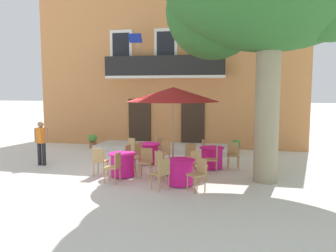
{
  "coord_description": "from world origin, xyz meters",
  "views": [
    {
      "loc": [
        3.4,
        -11.02,
        2.8
      ],
      "look_at": [
        0.52,
        2.46,
        1.3
      ],
      "focal_mm": 36.77,
      "sensor_mm": 36.0,
      "label": 1
    }
  ],
  "objects_px": {
    "cafe_chair_middle_0": "(136,153)",
    "cafe_chair_far_side_3": "(146,161)",
    "cafe_chair_middle_1": "(164,152)",
    "cafe_chair_front_2": "(191,154)",
    "cafe_chair_far_side_2": "(114,165)",
    "cafe_chair_near_tree_3": "(162,163)",
    "cafe_umbrella": "(173,95)",
    "cafe_table_near_tree": "(180,172)",
    "cafe_chair_front_3": "(214,158)",
    "cafe_chair_near_tree_1": "(198,172)",
    "cafe_table_front": "(212,157)",
    "ground_planter_left": "(93,140)",
    "cafe_table_middle": "(148,153)",
    "cafe_chair_near_tree_2": "(197,163)",
    "cafe_table_far_side": "(123,165)",
    "cafe_chair_near_tree_0": "(162,172)",
    "ground_planter_right": "(236,146)",
    "cafe_chair_front_0": "(233,154)",
    "cafe_chair_far_side_0": "(131,156)",
    "cafe_chair_front_1": "(206,150)",
    "cafe_chair_middle_3": "(134,148)",
    "pedestrian_near_entrance": "(41,141)",
    "cafe_chair_middle_2": "(162,147)",
    "cafe_chair_far_side_1": "(100,160)"
  },
  "relations": [
    {
      "from": "cafe_chair_middle_0",
      "to": "cafe_chair_far_side_3",
      "type": "height_order",
      "value": "same"
    },
    {
      "from": "cafe_chair_middle_1",
      "to": "cafe_chair_middle_0",
      "type": "bearing_deg",
      "value": -158.16
    },
    {
      "from": "cafe_chair_front_2",
      "to": "cafe_chair_far_side_2",
      "type": "height_order",
      "value": "same"
    },
    {
      "from": "cafe_chair_near_tree_3",
      "to": "cafe_umbrella",
      "type": "distance_m",
      "value": 2.18
    },
    {
      "from": "cafe_table_near_tree",
      "to": "cafe_chair_front_3",
      "type": "xyz_separation_m",
      "value": [
        0.84,
        1.57,
        0.14
      ]
    },
    {
      "from": "cafe_chair_near_tree_1",
      "to": "cafe_table_front",
      "type": "distance_m",
      "value": 2.79
    },
    {
      "from": "cafe_chair_front_2",
      "to": "cafe_chair_middle_0",
      "type": "bearing_deg",
      "value": -172.92
    },
    {
      "from": "cafe_chair_middle_1",
      "to": "ground_planter_left",
      "type": "bearing_deg",
      "value": 143.47
    },
    {
      "from": "cafe_table_middle",
      "to": "cafe_chair_near_tree_2",
      "type": "bearing_deg",
      "value": -43.47
    },
    {
      "from": "cafe_table_near_tree",
      "to": "cafe_table_middle",
      "type": "distance_m",
      "value": 3.1
    },
    {
      "from": "cafe_table_far_side",
      "to": "cafe_chair_front_2",
      "type": "bearing_deg",
      "value": 38.32
    },
    {
      "from": "cafe_chair_near_tree_0",
      "to": "cafe_chair_far_side_2",
      "type": "distance_m",
      "value": 1.62
    },
    {
      "from": "cafe_chair_near_tree_2",
      "to": "cafe_chair_near_tree_3",
      "type": "distance_m",
      "value": 1.08
    },
    {
      "from": "ground_planter_right",
      "to": "cafe_chair_near_tree_0",
      "type": "bearing_deg",
      "value": -107.52
    },
    {
      "from": "cafe_table_middle",
      "to": "cafe_chair_middle_0",
      "type": "relative_size",
      "value": 0.95
    },
    {
      "from": "cafe_table_near_tree",
      "to": "cafe_chair_middle_1",
      "type": "distance_m",
      "value": 2.49
    },
    {
      "from": "cafe_chair_front_0",
      "to": "cafe_table_front",
      "type": "bearing_deg",
      "value": -166.07
    },
    {
      "from": "cafe_chair_front_2",
      "to": "ground_planter_right",
      "type": "xyz_separation_m",
      "value": [
        1.51,
        3.27,
        -0.2
      ]
    },
    {
      "from": "cafe_chair_near_tree_2",
      "to": "cafe_chair_near_tree_3",
      "type": "bearing_deg",
      "value": -167.01
    },
    {
      "from": "cafe_chair_near_tree_0",
      "to": "cafe_chair_far_side_0",
      "type": "xyz_separation_m",
      "value": [
        -1.54,
        1.98,
        0.0
      ]
    },
    {
      "from": "ground_planter_left",
      "to": "cafe_chair_near_tree_2",
      "type": "bearing_deg",
      "value": -40.34
    },
    {
      "from": "cafe_chair_front_1",
      "to": "cafe_chair_middle_1",
      "type": "bearing_deg",
      "value": -152.96
    },
    {
      "from": "cafe_chair_near_tree_1",
      "to": "ground_planter_left",
      "type": "height_order",
      "value": "cafe_chair_near_tree_1"
    },
    {
      "from": "cafe_chair_near_tree_0",
      "to": "cafe_chair_near_tree_1",
      "type": "height_order",
      "value": "same"
    },
    {
      "from": "cafe_chair_front_3",
      "to": "cafe_chair_front_0",
      "type": "bearing_deg",
      "value": 56.57
    },
    {
      "from": "cafe_chair_near_tree_0",
      "to": "cafe_table_near_tree",
      "type": "bearing_deg",
      "value": 57.59
    },
    {
      "from": "cafe_table_near_tree",
      "to": "cafe_chair_near_tree_0",
      "type": "height_order",
      "value": "cafe_chair_near_tree_0"
    },
    {
      "from": "cafe_chair_near_tree_3",
      "to": "cafe_chair_far_side_2",
      "type": "relative_size",
      "value": 1.0
    },
    {
      "from": "cafe_chair_near_tree_3",
      "to": "cafe_chair_near_tree_0",
      "type": "bearing_deg",
      "value": -76.82
    },
    {
      "from": "cafe_chair_middle_0",
      "to": "cafe_chair_middle_1",
      "type": "distance_m",
      "value": 1.01
    },
    {
      "from": "cafe_chair_front_1",
      "to": "cafe_chair_front_2",
      "type": "height_order",
      "value": "same"
    },
    {
      "from": "cafe_chair_middle_3",
      "to": "cafe_chair_far_side_0",
      "type": "relative_size",
      "value": 1.0
    },
    {
      "from": "cafe_table_near_tree",
      "to": "cafe_chair_middle_1",
      "type": "relative_size",
      "value": 0.95
    },
    {
      "from": "cafe_chair_front_2",
      "to": "pedestrian_near_entrance",
      "type": "distance_m",
      "value": 5.46
    },
    {
      "from": "cafe_table_near_tree",
      "to": "cafe_chair_front_2",
      "type": "distance_m",
      "value": 2.14
    },
    {
      "from": "cafe_chair_near_tree_0",
      "to": "cafe_chair_middle_0",
      "type": "xyz_separation_m",
      "value": [
        -1.53,
        2.54,
        0.0
      ]
    },
    {
      "from": "cafe_chair_near_tree_0",
      "to": "cafe_chair_middle_2",
      "type": "height_order",
      "value": "same"
    },
    {
      "from": "cafe_chair_middle_1",
      "to": "cafe_chair_far_side_1",
      "type": "relative_size",
      "value": 1.0
    },
    {
      "from": "cafe_table_front",
      "to": "cafe_chair_middle_1",
      "type": "bearing_deg",
      "value": -178.85
    },
    {
      "from": "cafe_chair_middle_2",
      "to": "cafe_chair_front_2",
      "type": "bearing_deg",
      "value": -41.05
    },
    {
      "from": "cafe_chair_front_3",
      "to": "ground_planter_left",
      "type": "relative_size",
      "value": 1.39
    },
    {
      "from": "pedestrian_near_entrance",
      "to": "cafe_chair_front_2",
      "type": "bearing_deg",
      "value": 6.44
    },
    {
      "from": "cafe_chair_middle_2",
      "to": "cafe_chair_far_side_3",
      "type": "distance_m",
      "value": 2.55
    },
    {
      "from": "cafe_chair_front_2",
      "to": "cafe_table_far_side",
      "type": "xyz_separation_m",
      "value": [
        -1.96,
        -1.55,
        -0.14
      ]
    },
    {
      "from": "cafe_chair_middle_0",
      "to": "cafe_chair_middle_2",
      "type": "bearing_deg",
      "value": 64.72
    },
    {
      "from": "cafe_chair_near_tree_1",
      "to": "cafe_chair_middle_1",
      "type": "bearing_deg",
      "value": 119.98
    },
    {
      "from": "cafe_chair_front_3",
      "to": "cafe_chair_far_side_2",
      "type": "bearing_deg",
      "value": -148.23
    },
    {
      "from": "cafe_chair_middle_1",
      "to": "cafe_chair_front_3",
      "type": "relative_size",
      "value": 1.0
    },
    {
      "from": "cafe_umbrella",
      "to": "cafe_chair_middle_2",
      "type": "bearing_deg",
      "value": 111.28
    },
    {
      "from": "cafe_chair_near_tree_1",
      "to": "cafe_chair_middle_1",
      "type": "distance_m",
      "value": 3.17
    }
  ]
}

